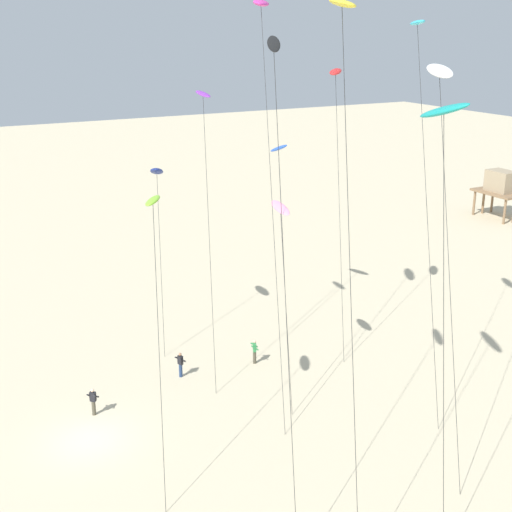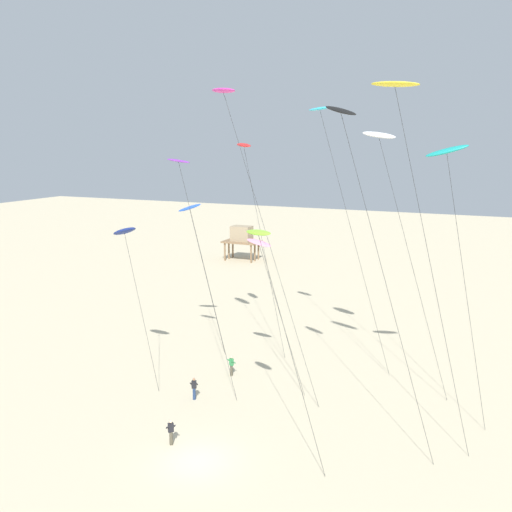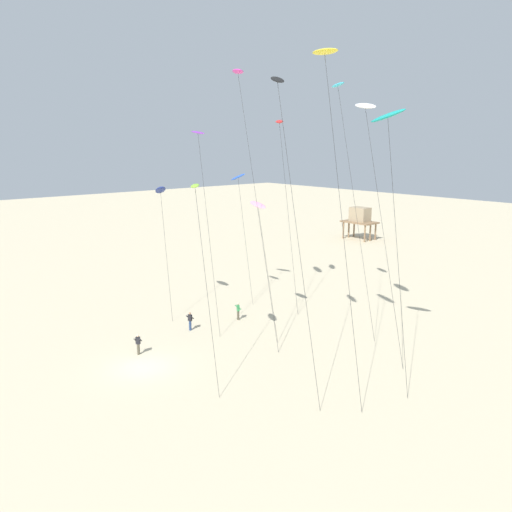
# 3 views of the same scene
# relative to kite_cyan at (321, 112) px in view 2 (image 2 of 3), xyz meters

# --- Properties ---
(ground_plane) EXTENTS (260.00, 260.00, 0.00)m
(ground_plane) POSITION_rel_kite_cyan_xyz_m (-0.96, -19.95, -21.01)
(ground_plane) COLOR beige
(kite_cyan) EXTENTS (8.54, 3.65, 21.57)m
(kite_cyan) POSITION_rel_kite_cyan_xyz_m (0.00, 0.00, 0.00)
(kite_cyan) COLOR #33BFE0
(kite_cyan) RESTS_ON ground
(kite_blue) EXTENTS (5.52, 1.97, 13.34)m
(kite_blue) POSITION_rel_kite_cyan_xyz_m (-11.44, -2.27, -8.38)
(kite_blue) COLOR blue
(kite_blue) RESTS_ON ground
(kite_pink) EXTENTS (5.53, 2.05, 11.41)m
(kite_pink) POSITION_rel_kite_cyan_xyz_m (-2.37, -7.38, -10.14)
(kite_pink) COLOR pink
(kite_pink) RESTS_ON ground
(kite_lime) EXTENTS (6.09, 2.70, 13.62)m
(kite_lime) POSITION_rel_kite_cyan_xyz_m (1.59, -16.62, -7.80)
(kite_lime) COLOR #8CD833
(kite_lime) RESTS_ON ground
(kite_black) EXTENTS (8.14, 3.35, 20.89)m
(kite_black) POSITION_rel_kite_cyan_xyz_m (5.18, -12.20, -1.06)
(kite_black) COLOR black
(kite_black) RESTS_ON ground
(kite_white) EXTENTS (7.86, 3.41, 19.56)m
(kite_white) POSITION_rel_kite_cyan_xyz_m (5.61, -3.30, -2.04)
(kite_white) COLOR white
(kite_white) RESTS_ON ground
(kite_red) EXTENTS (5.91, 2.86, 18.61)m
(kite_red) POSITION_rel_kite_cyan_xyz_m (-6.65, -0.85, -2.85)
(kite_red) COLOR red
(kite_red) RESTS_ON ground
(kite_yellow) EXTENTS (7.57, 3.22, 22.32)m
(kite_yellow) POSITION_rel_kite_cyan_xyz_m (7.98, -10.77, 0.77)
(kite_yellow) COLOR yellow
(kite_yellow) RESTS_ON ground
(kite_purple) EXTENTS (6.76, 2.46, 17.42)m
(kite_purple) POSITION_rel_kite_cyan_xyz_m (-7.82, -9.74, -4.28)
(kite_purple) COLOR purple
(kite_purple) RESTS_ON ground
(kite_teal) EXTENTS (5.06, 1.76, 18.60)m
(kite_teal) POSITION_rel_kite_cyan_xyz_m (10.94, -7.82, -3.17)
(kite_teal) COLOR teal
(kite_teal) RESTS_ON ground
(kite_navy) EXTENTS (5.06, 2.27, 12.50)m
(kite_navy) POSITION_rel_kite_cyan_xyz_m (-11.83, -11.49, -9.15)
(kite_navy) COLOR navy
(kite_navy) RESTS_ON ground
(kite_magenta) EXTENTS (10.66, 4.64, 22.74)m
(kite_magenta) POSITION_rel_kite_cyan_xyz_m (-5.46, -7.02, 1.23)
(kite_magenta) COLOR #D8339E
(kite_magenta) RESTS_ON ground
(kite_flyer_nearest) EXTENTS (0.73, 0.73, 1.67)m
(kite_flyer_nearest) POSITION_rel_kite_cyan_xyz_m (-3.34, -19.02, -20.11)
(kite_flyer_nearest) COLOR #4C4738
(kite_flyer_nearest) RESTS_ON ground
(kite_flyer_middle) EXTENTS (0.67, 0.65, 1.67)m
(kite_flyer_middle) POSITION_rel_kite_cyan_xyz_m (-5.19, -12.92, -20.11)
(kite_flyer_middle) COLOR navy
(kite_flyer_middle) RESTS_ON ground
(kite_flyer_furthest) EXTENTS (0.68, 0.66, 1.67)m
(kite_flyer_furthest) POSITION_rel_kite_cyan_xyz_m (-4.59, -7.93, -20.11)
(kite_flyer_furthest) COLOR #4C4738
(kite_flyer_furthest) RESTS_ON ground
(stilt_house) EXTENTS (5.77, 3.65, 5.54)m
(stilt_house) POSITION_rel_kite_cyan_xyz_m (-23.37, 34.12, -17.13)
(stilt_house) COLOR #846647
(stilt_house) RESTS_ON ground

